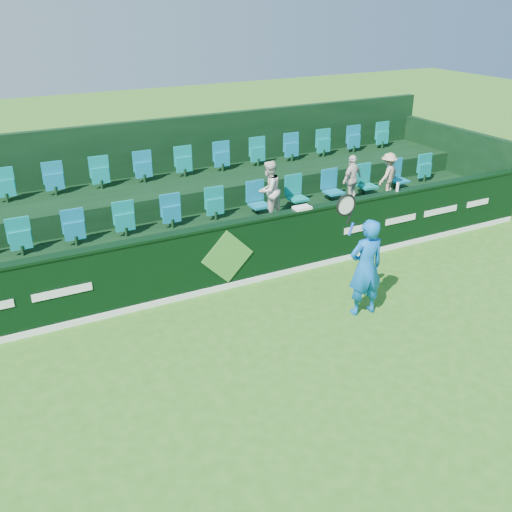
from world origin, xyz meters
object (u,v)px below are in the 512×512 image
spectator_left (269,190)px  tennis_player (366,267)px  spectator_middle (352,179)px  drinks_bottle (398,187)px  spectator_right (388,175)px  towel (302,208)px

spectator_left → tennis_player: bearing=69.0°
spectator_left → spectator_middle: 2.22m
spectator_left → drinks_bottle: (2.62, -1.12, 0.00)m
tennis_player → spectator_right: bearing=45.9°
spectator_right → towel: (-3.14, -1.12, 0.04)m
spectator_middle → spectator_right: size_ratio=1.08×
spectator_middle → spectator_right: 1.08m
tennis_player → spectator_middle: size_ratio=2.12×
spectator_middle → drinks_bottle: bearing=90.7°
spectator_left → drinks_bottle: size_ratio=6.46×
spectator_middle → towel: 2.35m
tennis_player → spectator_left: tennis_player is taller
towel → spectator_middle: bearing=28.5°
drinks_bottle → spectator_left: bearing=156.9°
tennis_player → towel: tennis_player is taller
tennis_player → spectator_right: 4.47m
spectator_left → drinks_bottle: spectator_left is taller
tennis_player → spectator_right: tennis_player is taller
towel → drinks_bottle: (2.47, 0.00, 0.07)m
spectator_left → spectator_right: (3.30, 0.00, -0.11)m
tennis_player → spectator_left: size_ratio=1.90×
spectator_left → towel: 1.13m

